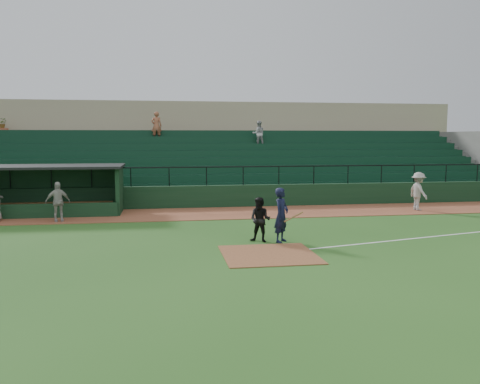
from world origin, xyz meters
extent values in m
plane|color=#25521A|center=(0.00, 0.00, 0.00)|extent=(90.00, 90.00, 0.00)
cube|color=brown|center=(0.00, 8.00, 0.01)|extent=(40.00, 4.00, 0.03)
cube|color=brown|center=(0.00, -1.00, 0.01)|extent=(3.00, 3.00, 0.03)
cube|color=white|center=(8.00, 1.20, 0.01)|extent=(17.49, 4.44, 0.01)
cube|color=black|center=(0.00, 10.20, 0.60)|extent=(36.00, 0.35, 1.20)
cylinder|color=black|center=(0.00, 10.20, 2.20)|extent=(36.00, 0.06, 0.06)
cube|color=#60605C|center=(0.00, 15.10, 1.80)|extent=(36.00, 9.00, 3.60)
cube|color=#0D321F|center=(0.00, 14.60, 2.25)|extent=(34.56, 8.00, 4.05)
cube|color=#60605C|center=(18.00, 15.15, 2.10)|extent=(0.35, 9.50, 4.20)
cube|color=gray|center=(0.00, 21.60, 3.20)|extent=(38.00, 3.00, 6.40)
cube|color=#60605C|center=(0.00, 19.60, 3.70)|extent=(36.00, 2.00, 0.20)
cylinder|color=#A55138|center=(-13.96, 19.50, 4.10)|extent=(0.70, 0.70, 0.60)
imported|color=#2D5923|center=(-13.96, 19.50, 4.73)|extent=(0.59, 0.51, 0.66)
imported|color=#A9A9A9|center=(3.17, 16.90, 4.03)|extent=(0.85, 0.66, 1.75)
imported|color=#A65C3D|center=(-3.68, 17.90, 4.56)|extent=(0.70, 0.46, 1.92)
cube|color=black|center=(-9.75, 10.40, 1.15)|extent=(8.50, 0.20, 2.30)
cube|color=black|center=(-5.50, 9.10, 1.15)|extent=(0.20, 2.60, 2.30)
cube|color=black|center=(-9.75, 9.10, 2.36)|extent=(8.90, 3.20, 0.12)
cube|color=olive|center=(-9.75, 10.00, 0.25)|extent=(7.65, 0.40, 0.50)
cube|color=black|center=(-9.75, 7.75, 0.35)|extent=(8.50, 0.12, 0.70)
imported|color=black|center=(0.87, 0.89, 0.99)|extent=(0.82, 0.86, 1.99)
cylinder|color=olive|center=(1.27, 0.69, 0.95)|extent=(0.79, 0.34, 0.35)
imported|color=black|center=(0.11, 1.04, 0.82)|extent=(0.99, 0.93, 1.63)
imported|color=#9D9793|center=(9.74, 7.35, 1.01)|extent=(0.87, 1.35, 1.97)
imported|color=#ABA6A0|center=(-8.02, 6.65, 0.92)|extent=(1.13, 0.73, 1.79)
camera|label=1|loc=(-3.40, -16.42, 3.80)|focal=37.17mm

